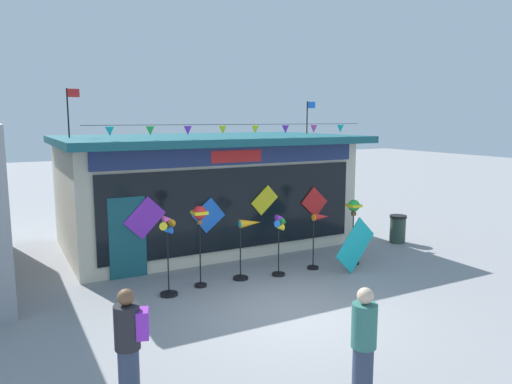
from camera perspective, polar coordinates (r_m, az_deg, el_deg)
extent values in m
plane|color=gray|center=(10.12, 4.12, -13.83)|extent=(80.00, 80.00, 0.00)
cube|color=beige|center=(15.18, -6.19, -0.08)|extent=(8.19, 4.61, 3.15)
cube|color=#195660|center=(14.67, -5.74, 6.21)|extent=(8.59, 5.37, 0.20)
cube|color=navy|center=(12.91, -2.34, 4.23)|extent=(7.54, 0.08, 0.46)
cube|color=red|center=(12.88, -2.28, 4.22)|extent=(1.47, 0.04, 0.32)
cube|color=black|center=(13.10, -2.32, -1.95)|extent=(7.37, 0.06, 2.22)
cube|color=#195660|center=(12.22, -14.88, -5.21)|extent=(0.90, 0.07, 2.00)
cube|color=purple|center=(12.17, -12.93, -2.98)|extent=(1.06, 0.03, 1.06)
cube|color=blue|center=(12.73, -5.61, -2.74)|extent=(0.95, 0.03, 0.94)
cube|color=yellow|center=(13.40, 1.01, -0.96)|extent=(0.85, 0.03, 0.83)
cube|color=red|center=(14.32, 6.88, -1.19)|extent=(0.92, 0.03, 0.92)
cylinder|color=black|center=(12.70, -2.00, 7.95)|extent=(7.86, 0.01, 0.01)
cone|color=#19B7BC|center=(11.62, -16.83, 6.83)|extent=(0.20, 0.20, 0.22)
cone|color=green|center=(11.85, -12.33, 7.03)|extent=(0.20, 0.20, 0.22)
cone|color=purple|center=(12.14, -8.03, 7.18)|extent=(0.20, 0.20, 0.22)
cone|color=yellow|center=(12.50, -3.94, 7.28)|extent=(0.20, 0.20, 0.22)
cone|color=yellow|center=(12.92, -0.10, 7.34)|extent=(0.20, 0.20, 0.22)
cone|color=purple|center=(13.39, 3.48, 7.37)|extent=(0.20, 0.20, 0.22)
cone|color=#EA4CA3|center=(13.91, 6.81, 7.38)|extent=(0.20, 0.20, 0.22)
cone|color=#19B7BC|center=(14.47, 9.89, 7.36)|extent=(0.20, 0.20, 0.22)
cylinder|color=black|center=(14.03, -21.24, 8.64)|extent=(0.04, 0.04, 1.31)
cube|color=red|center=(14.07, -20.70, 10.84)|extent=(0.32, 0.02, 0.22)
cylinder|color=black|center=(16.84, 6.03, 8.71)|extent=(0.04, 0.04, 1.09)
cube|color=blue|center=(16.93, 6.50, 10.14)|extent=(0.32, 0.02, 0.22)
cylinder|color=black|center=(11.10, -10.20, -11.72)|extent=(0.39, 0.39, 0.06)
cylinder|color=black|center=(10.85, -10.31, -7.91)|extent=(0.03, 0.03, 1.60)
cylinder|color=black|center=(10.62, -10.35, -3.82)|extent=(0.06, 0.04, 0.06)
cone|color=orange|center=(10.66, -9.72, -3.76)|extent=(0.18, 0.19, 0.18)
cone|color=#EA4CA3|center=(10.59, -10.37, -3.17)|extent=(0.19, 0.18, 0.18)
cone|color=yellow|center=(10.58, -10.99, -3.88)|extent=(0.18, 0.19, 0.18)
cone|color=blue|center=(10.65, -10.34, -4.47)|extent=(0.19, 0.18, 0.18)
cylinder|color=black|center=(11.54, -6.52, -10.83)|extent=(0.28, 0.28, 0.06)
cylinder|color=black|center=(11.31, -6.59, -7.17)|extent=(0.03, 0.03, 1.59)
sphere|color=red|center=(11.09, -6.68, -2.42)|extent=(0.32, 0.32, 0.32)
cube|color=yellow|center=(11.09, -6.68, -2.42)|extent=(0.32, 0.32, 0.07)
cube|color=brown|center=(11.13, -6.66, -3.52)|extent=(0.10, 0.10, 0.10)
cylinder|color=black|center=(11.96, -1.83, -10.07)|extent=(0.37, 0.37, 0.06)
cylinder|color=black|center=(11.77, -1.85, -7.05)|extent=(0.03, 0.03, 1.37)
cone|color=orange|center=(11.72, -0.68, -3.67)|extent=(0.56, 0.26, 0.21)
cylinder|color=#19B7BC|center=(11.60, -1.86, -3.80)|extent=(0.03, 0.16, 0.16)
cylinder|color=black|center=(12.24, 2.65, -9.62)|extent=(0.32, 0.32, 0.06)
cylinder|color=black|center=(12.06, 2.68, -6.71)|extent=(0.03, 0.03, 1.35)
cylinder|color=black|center=(11.86, 2.80, -3.61)|extent=(0.06, 0.04, 0.06)
cone|color=green|center=(11.92, 3.30, -3.55)|extent=(0.18, 0.19, 0.18)
cone|color=purple|center=(11.84, 2.80, -3.03)|extent=(0.19, 0.18, 0.18)
cone|color=blue|center=(11.80, 2.29, -3.67)|extent=(0.18, 0.19, 0.18)
cone|color=yellow|center=(11.89, 2.79, -4.18)|extent=(0.19, 0.18, 0.18)
cylinder|color=black|center=(12.83, 6.70, -8.81)|extent=(0.30, 0.30, 0.06)
cylinder|color=black|center=(12.66, 6.76, -6.01)|extent=(0.03, 0.03, 1.35)
cone|color=red|center=(12.63, 7.62, -2.91)|extent=(0.47, 0.31, 0.21)
cylinder|color=orange|center=(12.50, 6.81, -3.01)|extent=(0.03, 0.16, 0.16)
cylinder|color=black|center=(13.42, 11.23, -8.14)|extent=(0.38, 0.38, 0.06)
cylinder|color=black|center=(13.24, 11.32, -5.30)|extent=(0.03, 0.03, 1.43)
sphere|color=green|center=(13.06, 11.43, -1.57)|extent=(0.32, 0.32, 0.32)
cube|color=yellow|center=(13.06, 11.43, -1.57)|extent=(0.32, 0.32, 0.07)
cube|color=brown|center=(13.10, 11.40, -2.51)|extent=(0.10, 0.10, 0.10)
cylinder|color=#333D56|center=(7.11, 12.40, -20.47)|extent=(0.28, 0.28, 0.86)
cylinder|color=#337066|center=(6.79, 12.60, -15.07)|extent=(0.34, 0.34, 0.60)
sphere|color=beige|center=(6.63, 12.72, -11.82)|extent=(0.22, 0.22, 0.22)
cylinder|color=#333D56|center=(7.13, -14.69, -20.47)|extent=(0.28, 0.28, 0.86)
cylinder|color=#232328|center=(6.81, -14.93, -15.08)|extent=(0.34, 0.34, 0.60)
sphere|color=brown|center=(6.65, -15.07, -11.84)|extent=(0.22, 0.22, 0.22)
cube|color=purple|center=(6.78, -13.20, -14.83)|extent=(0.23, 0.30, 0.38)
cylinder|color=#2D4238|center=(15.89, 16.32, -4.33)|extent=(0.48, 0.48, 0.79)
cylinder|color=black|center=(15.80, 16.38, -2.79)|extent=(0.52, 0.52, 0.08)
cube|color=#19B7BC|center=(12.62, 11.60, -6.13)|extent=(1.37, 0.23, 1.37)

